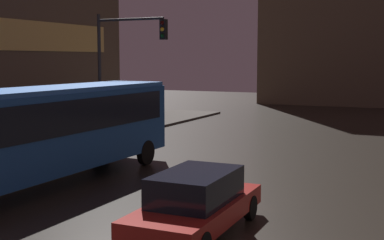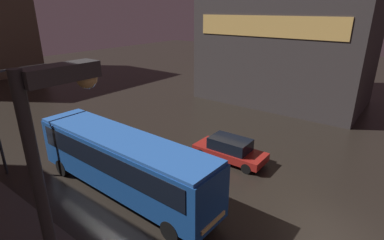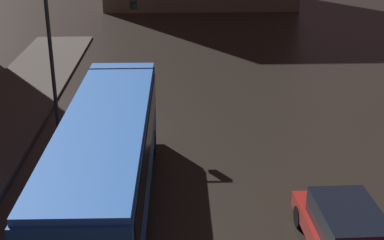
# 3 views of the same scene
# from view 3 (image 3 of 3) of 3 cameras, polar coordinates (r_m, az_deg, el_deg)

# --- Properties ---
(bus_near) EXTENTS (2.66, 11.52, 3.31)m
(bus_near) POSITION_cam_3_polar(r_m,az_deg,el_deg) (16.22, -9.00, -3.63)
(bus_near) COLOR #194793
(bus_near) RESTS_ON ground
(car_taxi) EXTENTS (1.99, 4.71, 1.53)m
(car_taxi) POSITION_cam_3_polar(r_m,az_deg,el_deg) (15.23, 16.21, -11.55)
(car_taxi) COLOR maroon
(car_taxi) RESTS_ON ground
(traffic_light_main) EXTENTS (3.72, 0.35, 6.37)m
(traffic_light_main) POSITION_cam_3_polar(r_m,az_deg,el_deg) (22.53, -11.88, 9.53)
(traffic_light_main) COLOR #2D2D2D
(traffic_light_main) RESTS_ON ground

